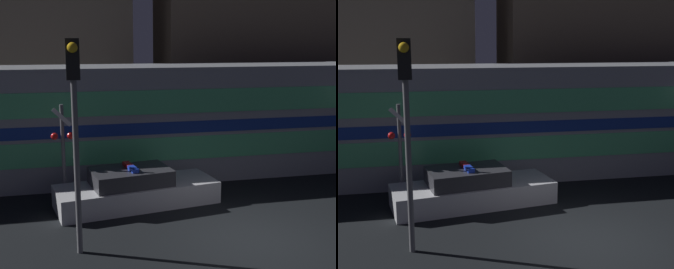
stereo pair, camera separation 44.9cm
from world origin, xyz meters
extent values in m
plane|color=black|center=(0.00, 0.00, 0.00)|extent=(120.00, 120.00, 0.00)
cube|color=#999EA5|center=(0.19, 6.33, 2.03)|extent=(23.74, 2.86, 4.05)
cube|color=#193899|center=(0.19, 4.89, 2.03)|extent=(23.26, 0.03, 0.41)
cube|color=#59D88C|center=(0.19, 4.89, 1.30)|extent=(22.55, 0.02, 0.81)
cube|color=#59D88C|center=(0.19, 4.89, 2.92)|extent=(22.55, 0.02, 0.81)
cube|color=silver|center=(-2.46, 3.21, 0.34)|extent=(5.10, 2.51, 0.67)
cube|color=#333338|center=(-2.65, 3.18, 0.91)|extent=(2.56, 1.89, 0.48)
cube|color=blue|center=(-2.61, 2.92, 1.21)|extent=(0.28, 0.54, 0.12)
cube|color=red|center=(-2.70, 3.43, 1.21)|extent=(0.28, 0.54, 0.12)
cylinder|color=slate|center=(-4.60, 3.78, 1.54)|extent=(0.11, 0.11, 3.08)
sphere|color=red|center=(-4.84, 3.66, 2.16)|extent=(0.21, 0.21, 0.21)
sphere|color=red|center=(-4.37, 3.66, 2.16)|extent=(0.21, 0.21, 0.21)
cube|color=white|center=(-4.60, 3.70, 2.71)|extent=(0.58, 0.03, 0.58)
cylinder|color=slate|center=(-4.31, 0.24, 2.05)|extent=(0.13, 0.13, 4.10)
cube|color=black|center=(-4.31, 0.24, 4.55)|extent=(0.30, 0.30, 0.90)
sphere|color=gold|center=(-4.31, 0.05, 4.80)|extent=(0.23, 0.23, 0.23)
cube|color=#726656|center=(-4.72, 13.89, 4.96)|extent=(6.79, 5.75, 9.93)
cube|color=brown|center=(6.11, 12.79, 4.64)|extent=(11.53, 4.29, 9.27)
camera|label=1|loc=(-4.57, -10.29, 4.96)|focal=50.00mm
camera|label=2|loc=(-4.13, -10.39, 4.96)|focal=50.00mm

